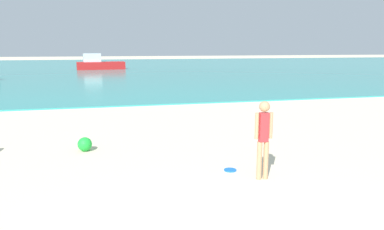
{
  "coord_description": "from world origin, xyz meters",
  "views": [
    {
      "loc": [
        -1.47,
        -2.78,
        2.53
      ],
      "look_at": [
        0.44,
        4.94,
        1.04
      ],
      "focal_mm": 33.91,
      "sensor_mm": 36.0,
      "label": 1
    }
  ],
  "objects_px": {
    "person_standing": "(263,135)",
    "frisbee": "(230,170)",
    "boat_far": "(99,64)",
    "beach_ball": "(85,144)"
  },
  "relations": [
    {
      "from": "person_standing",
      "to": "frisbee",
      "type": "relative_size",
      "value": 5.93
    },
    {
      "from": "person_standing",
      "to": "frisbee",
      "type": "xyz_separation_m",
      "value": [
        -0.44,
        0.6,
        -0.86
      ]
    },
    {
      "from": "boat_far",
      "to": "frisbee",
      "type": "bearing_deg",
      "value": -90.96
    },
    {
      "from": "person_standing",
      "to": "frisbee",
      "type": "bearing_deg",
      "value": 129.73
    },
    {
      "from": "boat_far",
      "to": "beach_ball",
      "type": "distance_m",
      "value": 33.08
    },
    {
      "from": "boat_far",
      "to": "beach_ball",
      "type": "bearing_deg",
      "value": -95.83
    },
    {
      "from": "frisbee",
      "to": "beach_ball",
      "type": "bearing_deg",
      "value": 143.34
    },
    {
      "from": "boat_far",
      "to": "person_standing",
      "type": "bearing_deg",
      "value": -90.34
    },
    {
      "from": "frisbee",
      "to": "beach_ball",
      "type": "distance_m",
      "value": 3.73
    },
    {
      "from": "boat_far",
      "to": "beach_ball",
      "type": "relative_size",
      "value": 15.37
    }
  ]
}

